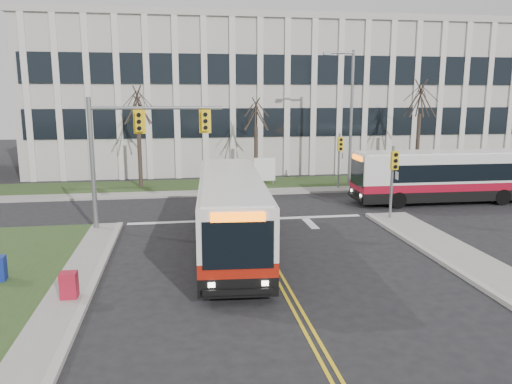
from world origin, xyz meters
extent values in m
plane|color=black|center=(0.00, 0.00, 0.00)|extent=(120.00, 120.00, 0.00)
cube|color=#9E9B93|center=(-7.00, -5.00, 0.07)|extent=(1.20, 26.00, 0.14)
cube|color=#9E9B93|center=(5.00, 15.20, 0.07)|extent=(44.00, 1.60, 0.14)
cube|color=#2D451D|center=(5.00, 18.00, 0.06)|extent=(44.00, 5.00, 0.12)
cube|color=#B7B2A9|center=(5.00, 30.00, 6.00)|extent=(40.00, 16.00, 12.00)
cylinder|color=slate|center=(-7.30, 7.20, 3.10)|extent=(0.22, 0.22, 6.20)
cylinder|color=slate|center=(-4.30, 7.20, 5.70)|extent=(6.00, 0.16, 0.16)
cube|color=yellow|center=(-5.10, 7.05, 5.10)|extent=(0.34, 0.24, 0.92)
cube|color=yellow|center=(-2.10, 7.05, 5.10)|extent=(0.34, 0.24, 0.92)
cylinder|color=slate|center=(7.20, 7.00, 1.90)|extent=(0.14, 0.14, 3.80)
cube|color=yellow|center=(7.20, 6.80, 3.10)|extent=(0.34, 0.24, 0.92)
cylinder|color=slate|center=(7.20, 15.50, 1.90)|extent=(0.14, 0.14, 3.80)
cube|color=yellow|center=(7.20, 15.30, 3.10)|extent=(0.34, 0.24, 0.92)
cylinder|color=slate|center=(8.20, 16.20, 4.60)|extent=(0.20, 0.20, 9.20)
cylinder|color=slate|center=(7.30, 16.20, 9.00)|extent=(1.80, 0.14, 0.14)
cube|color=slate|center=(6.40, 16.20, 8.95)|extent=(0.50, 0.25, 0.18)
cylinder|color=slate|center=(1.90, 17.50, 0.50)|extent=(0.08, 0.08, 1.00)
cylinder|color=slate|center=(3.10, 17.50, 0.50)|extent=(0.08, 0.08, 1.00)
cube|color=white|center=(2.50, 17.50, 1.20)|extent=(1.50, 0.12, 1.60)
cylinder|color=#42352B|center=(-6.00, 18.00, 2.31)|extent=(0.28, 0.28, 4.62)
cylinder|color=#42352B|center=(2.00, 18.20, 2.05)|extent=(0.28, 0.28, 4.09)
cylinder|color=#42352B|center=(14.00, 18.00, 2.48)|extent=(0.28, 0.28, 4.95)
cube|color=maroon|center=(-6.80, -1.21, 0.47)|extent=(0.51, 0.46, 0.95)
camera|label=1|loc=(-3.31, -16.40, 6.28)|focal=35.00mm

